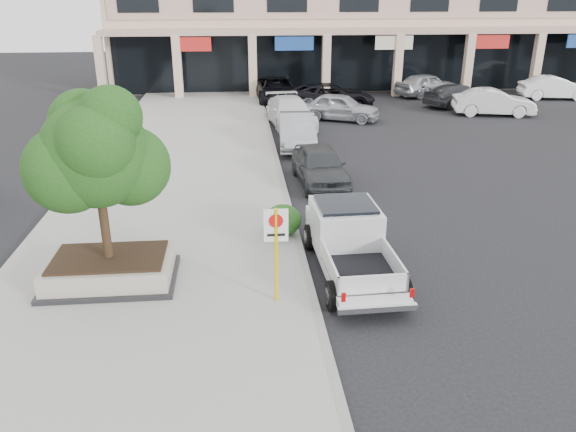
% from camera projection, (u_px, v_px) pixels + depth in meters
% --- Properties ---
extents(ground, '(120.00, 120.00, 0.00)m').
position_uv_depth(ground, '(374.00, 293.00, 13.76)').
color(ground, black).
rests_on(ground, ground).
extents(sidewalk, '(8.00, 52.00, 0.15)m').
position_uv_depth(sidewalk, '(171.00, 210.00, 18.80)').
color(sidewalk, gray).
rests_on(sidewalk, ground).
extents(curb, '(0.20, 52.00, 0.15)m').
position_uv_depth(curb, '(288.00, 206.00, 19.14)').
color(curb, gray).
rests_on(curb, ground).
extents(strip_mall, '(40.55, 12.43, 9.50)m').
position_uv_depth(strip_mall, '(376.00, 20.00, 44.00)').
color(strip_mall, '#CEAF90').
rests_on(strip_mall, ground).
extents(planter, '(3.20, 2.20, 0.68)m').
position_uv_depth(planter, '(111.00, 269.00, 13.92)').
color(planter, black).
rests_on(planter, sidewalk).
extents(planter_tree, '(2.90, 2.55, 4.00)m').
position_uv_depth(planter_tree, '(103.00, 153.00, 12.98)').
color(planter_tree, black).
rests_on(planter_tree, planter).
extents(no_parking_sign, '(0.55, 0.09, 2.30)m').
position_uv_depth(no_parking_sign, '(276.00, 242.00, 12.62)').
color(no_parking_sign, '#DFBC0B').
rests_on(no_parking_sign, sidewalk).
extents(hedge, '(1.10, 0.99, 0.93)m').
position_uv_depth(hedge, '(283.00, 220.00, 16.51)').
color(hedge, '#113E15').
rests_on(hedge, sidewalk).
extents(pickup_truck, '(2.07, 5.23, 1.63)m').
position_uv_depth(pickup_truck, '(352.00, 245.00, 14.44)').
color(pickup_truck, silver).
rests_on(pickup_truck, ground).
extents(curb_car_a, '(2.00, 4.38, 1.46)m').
position_uv_depth(curb_car_a, '(320.00, 165.00, 21.27)').
color(curb_car_a, '#2E3134').
rests_on(curb_car_a, ground).
extents(curb_car_b, '(1.90, 4.75, 1.54)m').
position_uv_depth(curb_car_b, '(297.00, 131.00, 26.35)').
color(curb_car_b, '#929699').
rests_on(curb_car_b, ground).
extents(curb_car_c, '(2.72, 5.47, 1.53)m').
position_uv_depth(curb_car_c, '(290.00, 112.00, 30.34)').
color(curb_car_c, silver).
rests_on(curb_car_c, ground).
extents(curb_car_d, '(2.88, 5.80, 1.58)m').
position_uv_depth(curb_car_d, '(277.00, 90.00, 37.07)').
color(curb_car_d, black).
rests_on(curb_car_d, ground).
extents(lot_car_a, '(4.79, 3.49, 1.52)m').
position_uv_depth(lot_car_a, '(340.00, 107.00, 31.76)').
color(lot_car_a, '#A7A9AF').
rests_on(lot_car_a, ground).
extents(lot_car_b, '(4.88, 2.53, 1.53)m').
position_uv_depth(lot_car_b, '(494.00, 102.00, 33.04)').
color(lot_car_b, silver).
rests_on(lot_car_b, ground).
extents(lot_car_c, '(5.19, 3.59, 1.40)m').
position_uv_depth(lot_car_c, '(459.00, 95.00, 35.62)').
color(lot_car_c, '#2C2E31').
rests_on(lot_car_c, ground).
extents(lot_car_d, '(5.56, 2.64, 1.53)m').
position_uv_depth(lot_car_d, '(331.00, 96.00, 35.04)').
color(lot_car_d, black).
rests_on(lot_car_d, ground).
extents(lot_car_e, '(4.99, 3.64, 1.58)m').
position_uv_depth(lot_car_e, '(426.00, 85.00, 39.02)').
color(lot_car_e, '#A9ADB1').
rests_on(lot_car_e, ground).
extents(lot_car_f, '(4.78, 2.23, 1.52)m').
position_uv_depth(lot_car_f, '(555.00, 88.00, 37.96)').
color(lot_car_f, white).
rests_on(lot_car_f, ground).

